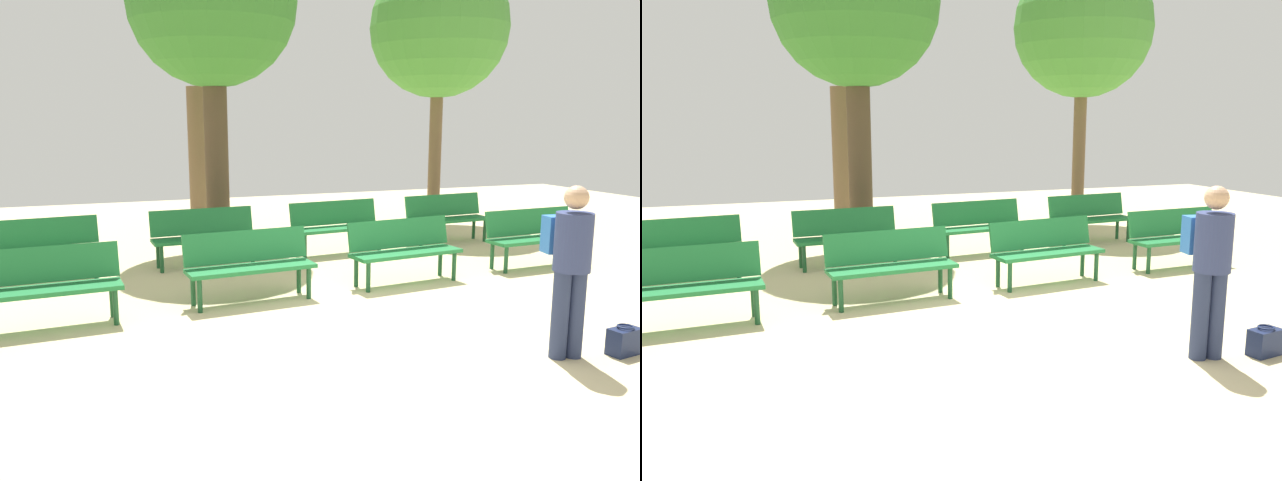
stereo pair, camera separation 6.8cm
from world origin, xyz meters
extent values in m
plane|color=beige|center=(0.00, 0.00, 0.00)|extent=(24.00, 24.00, 0.00)
cube|color=#1E7238|center=(-3.56, 1.22, 0.43)|extent=(1.62, 0.53, 0.05)
cube|color=#1E7238|center=(-3.57, 1.42, 0.68)|extent=(1.60, 0.22, 0.40)
cylinder|color=#194C28|center=(-2.85, 1.10, 0.20)|extent=(0.06, 0.06, 0.40)
cylinder|color=#194C28|center=(-2.87, 1.42, 0.20)|extent=(0.06, 0.06, 0.40)
cube|color=#1E7238|center=(-1.22, 1.43, 0.43)|extent=(1.63, 0.55, 0.05)
cube|color=#1E7238|center=(-1.23, 1.63, 0.68)|extent=(1.60, 0.24, 0.40)
cylinder|color=#194C28|center=(-1.90, 1.22, 0.20)|extent=(0.06, 0.06, 0.40)
cylinder|color=#194C28|center=(-0.51, 1.33, 0.20)|extent=(0.06, 0.06, 0.40)
cylinder|color=#194C28|center=(-1.93, 1.54, 0.20)|extent=(0.06, 0.06, 0.40)
cylinder|color=#194C28|center=(-0.53, 1.64, 0.20)|extent=(0.06, 0.06, 0.40)
cube|color=#1E7238|center=(1.01, 1.57, 0.43)|extent=(1.64, 0.60, 0.05)
cube|color=#1E7238|center=(0.99, 1.77, 0.68)|extent=(1.60, 0.28, 0.40)
cylinder|color=#194C28|center=(0.33, 1.34, 0.20)|extent=(0.06, 0.06, 0.40)
cylinder|color=#194C28|center=(1.72, 1.48, 0.20)|extent=(0.06, 0.06, 0.40)
cylinder|color=#194C28|center=(0.29, 1.66, 0.20)|extent=(0.06, 0.06, 0.40)
cylinder|color=#194C28|center=(1.69, 1.79, 0.20)|extent=(0.06, 0.06, 0.40)
cube|color=#1E7238|center=(3.35, 1.76, 0.43)|extent=(1.62, 0.51, 0.05)
cube|color=#1E7238|center=(3.34, 1.96, 0.68)|extent=(1.60, 0.20, 0.40)
cylinder|color=#194C28|center=(2.66, 1.56, 0.20)|extent=(0.06, 0.06, 0.40)
cylinder|color=#194C28|center=(4.06, 1.63, 0.20)|extent=(0.06, 0.06, 0.40)
cylinder|color=#194C28|center=(2.65, 1.88, 0.20)|extent=(0.06, 0.06, 0.40)
cylinder|color=#194C28|center=(4.05, 1.95, 0.20)|extent=(0.06, 0.06, 0.40)
cube|color=#1E7238|center=(-3.70, 3.42, 0.43)|extent=(1.63, 0.59, 0.05)
cube|color=#1E7238|center=(-3.72, 3.62, 0.68)|extent=(1.60, 0.27, 0.40)
cylinder|color=#194C28|center=(-2.99, 3.33, 0.20)|extent=(0.06, 0.06, 0.40)
cylinder|color=#194C28|center=(-3.02, 3.64, 0.20)|extent=(0.06, 0.06, 0.40)
cube|color=#1E7238|center=(-1.37, 3.59, 0.43)|extent=(1.62, 0.51, 0.05)
cube|color=#1E7238|center=(-1.38, 3.79, 0.68)|extent=(1.60, 0.19, 0.40)
cylinder|color=#194C28|center=(-2.07, 3.40, 0.20)|extent=(0.06, 0.06, 0.40)
cylinder|color=#194C28|center=(-0.67, 3.46, 0.20)|extent=(0.06, 0.06, 0.40)
cylinder|color=#194C28|center=(-2.08, 3.72, 0.20)|extent=(0.06, 0.06, 0.40)
cylinder|color=#194C28|center=(-0.68, 3.78, 0.20)|extent=(0.06, 0.06, 0.40)
cube|color=#1E7238|center=(0.90, 3.73, 0.43)|extent=(1.63, 0.59, 0.05)
cube|color=#1E7238|center=(0.88, 3.93, 0.68)|extent=(1.60, 0.27, 0.40)
cylinder|color=#194C28|center=(0.21, 3.51, 0.20)|extent=(0.06, 0.06, 0.40)
cylinder|color=#194C28|center=(1.61, 3.64, 0.20)|extent=(0.06, 0.06, 0.40)
cylinder|color=#194C28|center=(0.18, 3.83, 0.20)|extent=(0.06, 0.06, 0.40)
cylinder|color=#194C28|center=(1.58, 3.95, 0.20)|extent=(0.06, 0.06, 0.40)
cube|color=#1E7238|center=(3.13, 3.88, 0.43)|extent=(1.63, 0.56, 0.05)
cube|color=#1E7238|center=(3.11, 4.08, 0.68)|extent=(1.60, 0.24, 0.40)
cylinder|color=#194C28|center=(2.44, 3.67, 0.20)|extent=(0.06, 0.06, 0.40)
cylinder|color=#194C28|center=(3.84, 3.78, 0.20)|extent=(0.06, 0.06, 0.40)
cylinder|color=#194C28|center=(2.42, 3.99, 0.20)|extent=(0.06, 0.06, 0.40)
cylinder|color=#194C28|center=(3.81, 4.10, 0.20)|extent=(0.06, 0.06, 0.40)
cylinder|color=#4C3A28|center=(-0.86, 5.07, 1.66)|extent=(0.41, 0.41, 3.32)
sphere|color=#387A2D|center=(-0.86, 5.07, 4.18)|extent=(2.85, 2.85, 2.85)
cylinder|color=brown|center=(-0.74, 7.55, 1.45)|extent=(0.39, 0.39, 2.90)
cylinder|color=brown|center=(4.14, 6.14, 1.62)|extent=(0.27, 0.27, 3.25)
sphere|color=#478E38|center=(4.14, 6.14, 4.12)|extent=(2.91, 2.91, 2.91)
cylinder|color=navy|center=(1.18, -1.47, 0.42)|extent=(0.16, 0.16, 0.85)
cylinder|color=navy|center=(1.02, -1.44, 0.42)|extent=(0.16, 0.16, 0.85)
cylinder|color=navy|center=(1.10, -1.45, 1.12)|extent=(0.40, 0.40, 0.55)
sphere|color=tan|center=(1.10, -1.45, 1.54)|extent=(0.22, 0.22, 0.22)
cube|color=blue|center=(1.15, -1.20, 1.15)|extent=(0.31, 0.23, 0.36)
cube|color=#192347|center=(1.68, -1.59, 0.13)|extent=(0.34, 0.22, 0.26)
torus|color=#192347|center=(1.68, -1.59, 0.28)|extent=(0.16, 0.16, 0.02)
camera|label=1|loc=(-3.17, -6.06, 2.25)|focal=36.04mm
camera|label=2|loc=(-3.10, -6.09, 2.25)|focal=36.04mm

